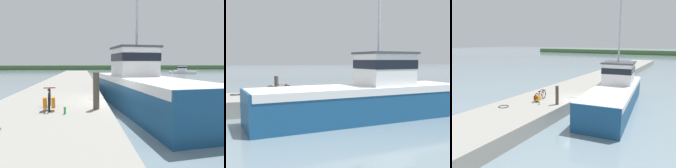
{
  "view_description": "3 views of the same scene",
  "coord_description": "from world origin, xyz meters",
  "views": [
    {
      "loc": [
        -1.61,
        -9.61,
        2.54
      ],
      "look_at": [
        -0.17,
        1.19,
        1.51
      ],
      "focal_mm": 35.0,
      "sensor_mm": 36.0,
      "label": 1
    },
    {
      "loc": [
        15.01,
        -3.76,
        3.13
      ],
      "look_at": [
        0.52,
        1.28,
        1.82
      ],
      "focal_mm": 45.0,
      "sensor_mm": 36.0,
      "label": 2
    },
    {
      "loc": [
        6.56,
        -14.28,
        5.21
      ],
      "look_at": [
        -2.26,
        1.03,
        1.76
      ],
      "focal_mm": 35.0,
      "sensor_mm": 36.0,
      "label": 3
    }
  ],
  "objects": [
    {
      "name": "ground_plane",
      "position": [
        0.0,
        0.0,
        0.0
      ],
      "size": [
        320.0,
        320.0,
        0.0
      ],
      "primitive_type": "plane",
      "color": "gray"
    },
    {
      "name": "dock_pier",
      "position": [
        -2.97,
        0.0,
        0.45
      ],
      "size": [
        4.65,
        80.0,
        0.9
      ],
      "primitive_type": "cube",
      "color": "gray",
      "rests_on": "ground_plane"
    },
    {
      "name": "far_shoreline",
      "position": [
        30.0,
        79.43,
        0.85
      ],
      "size": [
        180.0,
        5.0,
        1.7
      ],
      "primitive_type": "cube",
      "color": "#426638",
      "rests_on": "ground_plane"
    },
    {
      "name": "fishing_boat_main",
      "position": [
        1.62,
        2.81,
        1.27
      ],
      "size": [
        4.18,
        13.95,
        10.37
      ],
      "rotation": [
        0.0,
        0.0,
        0.11
      ],
      "color": "navy",
      "rests_on": "ground_plane"
    },
    {
      "name": "boat_blue_far",
      "position": [
        23.02,
        41.48,
        0.78
      ],
      "size": [
        6.27,
        4.71,
        2.06
      ],
      "rotation": [
        0.0,
        0.0,
        1.0
      ],
      "color": "silver",
      "rests_on": "ground_plane"
    },
    {
      "name": "bicycle_touring",
      "position": [
        -2.82,
        -1.66,
        1.23
      ],
      "size": [
        0.55,
        1.7,
        0.72
      ],
      "rotation": [
        0.0,
        0.0,
        0.12
      ],
      "color": "black",
      "rests_on": "dock_pier"
    },
    {
      "name": "mooring_post",
      "position": [
        -1.15,
        -1.85,
        1.56
      ],
      "size": [
        0.22,
        0.22,
        1.32
      ],
      "primitive_type": "cylinder",
      "color": "#51473D",
      "rests_on": "dock_pier"
    },
    {
      "name": "water_bottle_on_curb",
      "position": [
        -2.21,
        -2.51,
        1.02
      ],
      "size": [
        0.07,
        0.07,
        0.24
      ],
      "primitive_type": "cylinder",
      "color": "green",
      "rests_on": "dock_pier"
    }
  ]
}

